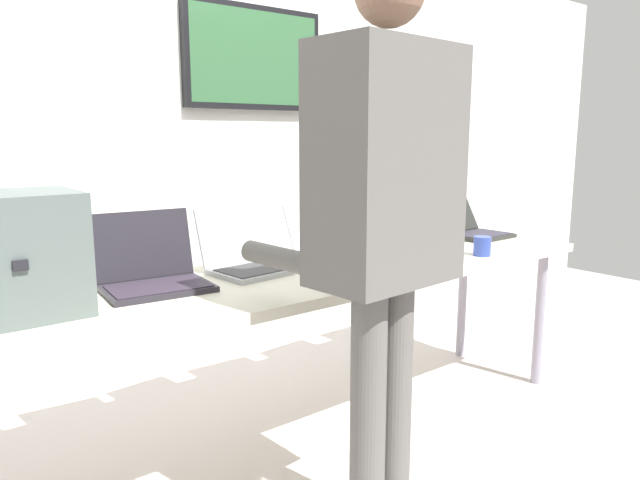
{
  "coord_description": "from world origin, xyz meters",
  "views": [
    {
      "loc": [
        -1.44,
        -1.85,
        1.3
      ],
      "look_at": [
        0.03,
        0.02,
        0.87
      ],
      "focal_mm": 32.91,
      "sensor_mm": 36.0,
      "label": 1
    }
  ],
  "objects_px": {
    "laptop_station_2": "(338,246)",
    "coffee_mug": "(482,246)",
    "workbench": "(318,281)",
    "laptop_station_3": "(408,233)",
    "equipment_box": "(7,255)",
    "laptop_station_0": "(152,271)",
    "laptop_station_4": "(469,226)",
    "laptop_station_1": "(247,257)",
    "person": "(383,208)"
  },
  "relations": [
    {
      "from": "laptop_station_0",
      "to": "person",
      "type": "distance_m",
      "value": 0.9
    },
    {
      "from": "equipment_box",
      "to": "laptop_station_3",
      "type": "xyz_separation_m",
      "value": [
        1.8,
        0.07,
        -0.13
      ]
    },
    {
      "from": "coffee_mug",
      "to": "person",
      "type": "bearing_deg",
      "value": -159.5
    },
    {
      "from": "workbench",
      "to": "equipment_box",
      "type": "bearing_deg",
      "value": 176.1
    },
    {
      "from": "workbench",
      "to": "laptop_station_2",
      "type": "distance_m",
      "value": 0.27
    },
    {
      "from": "workbench",
      "to": "coffee_mug",
      "type": "distance_m",
      "value": 0.8
    },
    {
      "from": "workbench",
      "to": "laptop_station_4",
      "type": "bearing_deg",
      "value": 6.28
    },
    {
      "from": "laptop_station_1",
      "to": "laptop_station_4",
      "type": "relative_size",
      "value": 0.93
    },
    {
      "from": "laptop_station_1",
      "to": "equipment_box",
      "type": "bearing_deg",
      "value": -175.18
    },
    {
      "from": "laptop_station_4",
      "to": "coffee_mug",
      "type": "relative_size",
      "value": 4.29
    },
    {
      "from": "laptop_station_1",
      "to": "coffee_mug",
      "type": "distance_m",
      "value": 1.07
    },
    {
      "from": "person",
      "to": "laptop_station_1",
      "type": "bearing_deg",
      "value": 90.23
    },
    {
      "from": "person",
      "to": "workbench",
      "type": "bearing_deg",
      "value": 68.76
    },
    {
      "from": "equipment_box",
      "to": "laptop_station_2",
      "type": "bearing_deg",
      "value": 2.08
    },
    {
      "from": "equipment_box",
      "to": "person",
      "type": "bearing_deg",
      "value": -38.52
    },
    {
      "from": "workbench",
      "to": "laptop_station_2",
      "type": "relative_size",
      "value": 6.97
    },
    {
      "from": "workbench",
      "to": "laptop_station_0",
      "type": "xyz_separation_m",
      "value": [
        -0.65,
        0.13,
        0.11
      ]
    },
    {
      "from": "workbench",
      "to": "person",
      "type": "distance_m",
      "value": 0.77
    },
    {
      "from": "equipment_box",
      "to": "laptop_station_2",
      "type": "height_order",
      "value": "equipment_box"
    },
    {
      "from": "workbench",
      "to": "laptop_station_2",
      "type": "bearing_deg",
      "value": 30.83
    },
    {
      "from": "laptop_station_4",
      "to": "coffee_mug",
      "type": "distance_m",
      "value": 0.54
    },
    {
      "from": "workbench",
      "to": "laptop_station_2",
      "type": "xyz_separation_m",
      "value": [
        0.21,
        0.12,
        0.11
      ]
    },
    {
      "from": "workbench",
      "to": "person",
      "type": "height_order",
      "value": "person"
    },
    {
      "from": "coffee_mug",
      "to": "laptop_station_4",
      "type": "bearing_deg",
      "value": 44.07
    },
    {
      "from": "laptop_station_4",
      "to": "coffee_mug",
      "type": "bearing_deg",
      "value": -135.93
    },
    {
      "from": "equipment_box",
      "to": "laptop_station_4",
      "type": "height_order",
      "value": "equipment_box"
    },
    {
      "from": "person",
      "to": "coffee_mug",
      "type": "relative_size",
      "value": 20.14
    },
    {
      "from": "laptop_station_2",
      "to": "laptop_station_3",
      "type": "distance_m",
      "value": 0.47
    },
    {
      "from": "laptop_station_4",
      "to": "person",
      "type": "distance_m",
      "value": 1.6
    },
    {
      "from": "workbench",
      "to": "equipment_box",
      "type": "xyz_separation_m",
      "value": [
        -1.12,
        0.08,
        0.24
      ]
    },
    {
      "from": "laptop_station_3",
      "to": "coffee_mug",
      "type": "distance_m",
      "value": 0.4
    },
    {
      "from": "equipment_box",
      "to": "laptop_station_2",
      "type": "distance_m",
      "value": 1.34
    },
    {
      "from": "equipment_box",
      "to": "person",
      "type": "height_order",
      "value": "person"
    },
    {
      "from": "equipment_box",
      "to": "laptop_station_0",
      "type": "xyz_separation_m",
      "value": [
        0.47,
        0.06,
        -0.13
      ]
    },
    {
      "from": "laptop_station_1",
      "to": "coffee_mug",
      "type": "bearing_deg",
      "value": -21.86
    },
    {
      "from": "laptop_station_2",
      "to": "coffee_mug",
      "type": "relative_size",
      "value": 4.44
    },
    {
      "from": "workbench",
      "to": "laptop_station_4",
      "type": "xyz_separation_m",
      "value": [
        1.14,
        0.13,
        0.11
      ]
    },
    {
      "from": "laptop_station_0",
      "to": "person",
      "type": "relative_size",
      "value": 0.22
    },
    {
      "from": "laptop_station_0",
      "to": "laptop_station_4",
      "type": "bearing_deg",
      "value": -0.2
    },
    {
      "from": "laptop_station_1",
      "to": "laptop_station_3",
      "type": "xyz_separation_m",
      "value": [
        0.93,
        -0.01,
        0.0
      ]
    },
    {
      "from": "laptop_station_2",
      "to": "coffee_mug",
      "type": "height_order",
      "value": "laptop_station_2"
    },
    {
      "from": "coffee_mug",
      "to": "workbench",
      "type": "bearing_deg",
      "value": 161.62
    },
    {
      "from": "equipment_box",
      "to": "laptop_station_3",
      "type": "relative_size",
      "value": 1.07
    },
    {
      "from": "laptop_station_4",
      "to": "laptop_station_2",
      "type": "bearing_deg",
      "value": -179.95
    },
    {
      "from": "laptop_station_0",
      "to": "laptop_station_3",
      "type": "relative_size",
      "value": 1.03
    },
    {
      "from": "workbench",
      "to": "laptop_station_3",
      "type": "relative_size",
      "value": 7.26
    },
    {
      "from": "workbench",
      "to": "laptop_station_1",
      "type": "bearing_deg",
      "value": 148.5
    },
    {
      "from": "laptop_station_2",
      "to": "laptop_station_4",
      "type": "bearing_deg",
      "value": 0.05
    },
    {
      "from": "laptop_station_2",
      "to": "laptop_station_3",
      "type": "relative_size",
      "value": 1.04
    },
    {
      "from": "equipment_box",
      "to": "laptop_station_2",
      "type": "relative_size",
      "value": 1.03
    }
  ]
}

